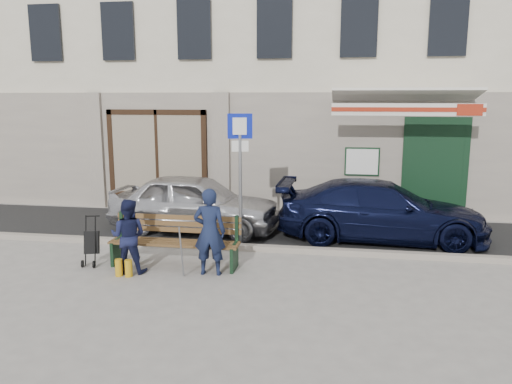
% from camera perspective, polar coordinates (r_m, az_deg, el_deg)
% --- Properties ---
extents(ground, '(80.00, 80.00, 0.00)m').
position_cam_1_polar(ground, '(8.83, -2.17, -9.59)').
color(ground, '#9E9991').
rests_on(ground, ground).
extents(asphalt_lane, '(60.00, 3.20, 0.01)m').
position_cam_1_polar(asphalt_lane, '(11.74, 0.83, -4.37)').
color(asphalt_lane, '#282828').
rests_on(asphalt_lane, ground).
extents(curb, '(60.00, 0.18, 0.12)m').
position_cam_1_polar(curb, '(10.21, -0.50, -6.39)').
color(curb, '#9E9384').
rests_on(curb, ground).
extents(building, '(20.00, 8.27, 10.00)m').
position_cam_1_polar(building, '(16.76, 3.72, 17.26)').
color(building, beige).
rests_on(building, ground).
extents(car_silver, '(4.02, 1.81, 1.34)m').
position_cam_1_polar(car_silver, '(11.63, -6.97, -1.23)').
color(car_silver, silver).
rests_on(car_silver, ground).
extents(car_navy, '(4.51, 1.90, 1.30)m').
position_cam_1_polar(car_navy, '(11.18, 14.11, -2.08)').
color(car_navy, black).
rests_on(car_navy, ground).
extents(parking_sign, '(0.51, 0.13, 2.75)m').
position_cam_1_polar(parking_sign, '(10.30, -1.83, 3.96)').
color(parking_sign, gray).
rests_on(parking_sign, ground).
extents(bench, '(2.40, 1.17, 0.98)m').
position_cam_1_polar(bench, '(9.34, -9.55, -5.64)').
color(bench, brown).
rests_on(bench, ground).
extents(man, '(0.59, 0.41, 1.54)m').
position_cam_1_polar(man, '(8.73, -5.32, -4.54)').
color(man, '#161E3C').
rests_on(man, ground).
extents(woman, '(0.67, 0.54, 1.33)m').
position_cam_1_polar(woman, '(9.12, -14.39, -4.89)').
color(woman, '#15193A').
rests_on(woman, ground).
extents(stroller, '(0.32, 0.41, 0.91)m').
position_cam_1_polar(stroller, '(9.78, -18.28, -5.63)').
color(stroller, black).
rests_on(stroller, ground).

